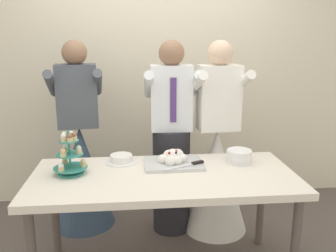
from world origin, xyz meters
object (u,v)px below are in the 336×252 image
Objects in this scene: cupcake_stand at (70,156)px; person_groom at (171,149)px; round_cake at (121,159)px; dessert_table at (164,184)px; person_bride at (216,167)px; plate_stack at (239,156)px; main_cake_tray at (174,160)px; person_guest at (81,163)px.

person_groom is (0.75, 0.57, -0.16)m from cupcake_stand.
round_cake is 0.14× the size of person_groom.
person_bride is (0.51, 0.61, -0.12)m from dessert_table.
person_bride reaches higher than cupcake_stand.
plate_stack is 0.87m from round_cake.
plate_stack is (1.20, 0.11, -0.08)m from cupcake_stand.
round_cake is at bearing 30.97° from cupcake_stand.
person_bride is at bearing 22.63° from round_cake.
main_cake_tray is 2.24× the size of plate_stack.
person_groom reaches higher than main_cake_tray.
person_groom reaches higher than plate_stack.
cupcake_stand is (-0.63, 0.07, 0.20)m from dessert_table.
round_cake reaches higher than dessert_table.
plate_stack reaches higher than dessert_table.
dessert_table is at bearing -50.39° from person_guest.
dessert_table is 1.06m from person_guest.
plate_stack is at bearing -45.59° from person_groom.
cupcake_stand reaches higher than dessert_table.
cupcake_stand is at bearing -149.03° from round_cake.
plate_stack is 0.79× the size of round_cake.
dessert_table is at bearing -130.03° from person_bride.
main_cake_tray is 1.77× the size of round_cake.
cupcake_stand is 0.73m from main_cake_tray.
person_bride is at bearing 49.97° from dessert_table.
person_groom is at bearing 79.47° from dessert_table.
person_guest reaches higher than cupcake_stand.
person_guest is at bearing 167.53° from person_groom.
person_bride reaches higher than main_cake_tray.
main_cake_tray is 0.26× the size of person_bride.
person_guest is (-0.76, 0.64, -0.23)m from main_cake_tray.
dessert_table is 0.80m from person_bride.
person_groom is at bearing 175.37° from person_bride.
person_groom is at bearing -12.47° from person_guest.
main_cake_tray is at bearing -40.10° from person_guest.
person_bride and person_guest have the same top height.
plate_stack is 0.50m from person_bride.
dessert_table is 0.67m from cupcake_stand.
person_bride is at bearing 98.28° from plate_stack.
dessert_table is 5.90× the size of cupcake_stand.
person_bride reaches higher than round_cake.
plate_stack is at bearing -27.13° from person_guest.
cupcake_stand is 0.18× the size of person_bride.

